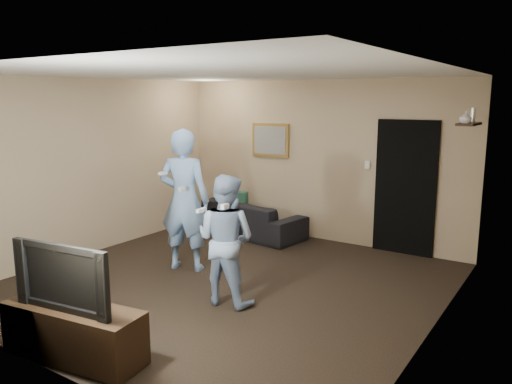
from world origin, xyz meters
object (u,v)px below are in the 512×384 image
Objects in this scene: wii_player_left at (184,200)px; wii_player_right at (226,239)px; television at (70,275)px; sofa at (249,218)px; tv_console at (74,332)px.

wii_player_left is 1.29× the size of wii_player_right.
wii_player_left reaches higher than television.
wii_player_left is (0.27, -1.93, 0.67)m from sofa.
wii_player_left is at bearing 100.31° from tv_console.
wii_player_right is (1.15, -0.62, -0.22)m from wii_player_left.
television is at bearing 0.00° from tv_console.
wii_player_right is at bearing 70.47° from tv_console.
television is 0.54× the size of wii_player_left.
wii_player_left is 1.32m from wii_player_right.
tv_console is (1.06, -4.31, -0.04)m from sofa.
wii_player_left is (-0.78, 2.39, 0.71)m from tv_console.
wii_player_right is (0.36, 1.77, -0.05)m from television.
television is (1.06, -4.31, 0.50)m from sofa.
television is at bearing -71.79° from wii_player_left.
sofa is 1.92× the size of television.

